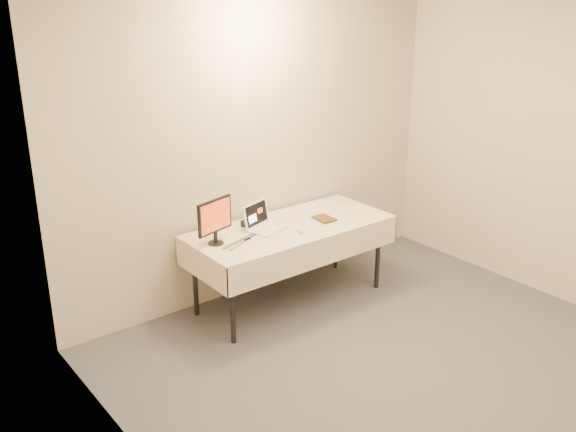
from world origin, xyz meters
TOP-DOWN VIEW (x-y plane):
  - ground at (0.00, 0.00)m, footprint 5.00×5.00m
  - back_wall at (0.00, 2.50)m, footprint 4.00×0.10m
  - table at (0.00, 2.05)m, footprint 1.86×0.81m
  - laptop at (-0.23, 2.13)m, footprint 0.39×0.36m
  - monitor at (-0.74, 2.09)m, footprint 0.37×0.16m
  - book at (0.26, 1.98)m, footprint 0.15×0.02m
  - alarm_clock at (-0.29, 2.28)m, footprint 0.14×0.07m
  - clicker at (-0.03, 1.86)m, footprint 0.05×0.10m
  - paper_form at (0.30, 1.98)m, footprint 0.14×0.29m
  - usb_dongle at (-0.49, 2.01)m, footprint 0.06×0.02m

SIDE VIEW (x-z plane):
  - ground at x=0.00m, z-range 0.00..0.00m
  - table at x=0.00m, z-range 0.31..1.05m
  - paper_form at x=0.30m, z-range 0.74..0.74m
  - usb_dongle at x=-0.49m, z-range 0.74..0.75m
  - clicker at x=-0.03m, z-range 0.74..0.76m
  - alarm_clock at x=-0.29m, z-range 0.74..0.79m
  - laptop at x=-0.23m, z-range 0.68..0.91m
  - book at x=0.26m, z-range 0.74..0.94m
  - monitor at x=-0.74m, z-range 0.77..1.16m
  - back_wall at x=0.00m, z-range 0.00..2.70m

